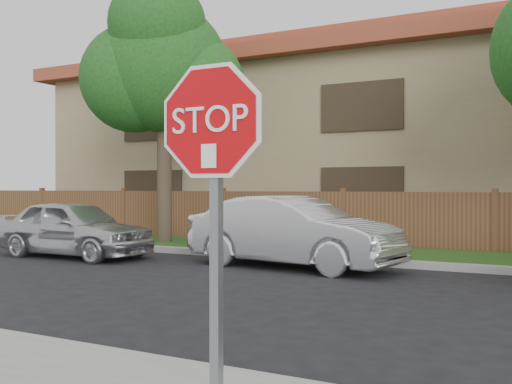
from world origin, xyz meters
The scene contains 7 objects.
far_curb centered at (0.00, 8.15, 0.07)m, with size 70.00×0.30×0.15m, color gray.
grass_strip centered at (0.00, 9.80, 0.06)m, with size 70.00×3.00×0.12m, color #1E4714.
fence centered at (0.00, 11.40, 0.80)m, with size 70.00×0.12×1.60m, color #512F1C.
tree_left centered at (-8.98, 9.57, 5.22)m, with size 4.80×3.90×7.78m.
stop_sign centered at (-0.22, -1.48, 1.83)m, with size 1.01×0.13×2.55m.
sedan_far_left centered at (-9.14, 6.20, 0.72)m, with size 1.69×4.20×1.43m, color silver.
sedan_left centered at (-3.54, 6.98, 0.77)m, with size 1.63×4.68×1.54m, color silver.
Camera 1 is at (1.80, -4.68, 1.74)m, focal length 42.00 mm.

